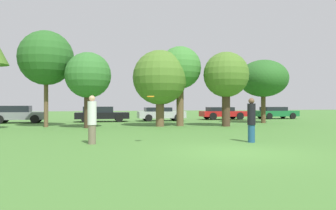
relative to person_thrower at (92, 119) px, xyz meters
The scene contains 15 objects.
ground_plane 5.43m from the person_thrower, 38.06° to the right, with size 120.00×120.00×0.00m, color #477A33.
person_thrower is the anchor object (origin of this frame).
person_catcher 6.14m from the person_thrower, 11.37° to the right, with size 0.32×0.32×1.74m.
frisbee 2.36m from the person_thrower, 16.40° to the right, with size 0.28×0.28×0.06m.
tree_1 10.87m from the person_thrower, 103.27° to the left, with size 3.53×3.53×6.26m.
tree_2 8.71m from the person_thrower, 88.39° to the left, with size 2.86×2.86×4.74m.
tree_3 10.07m from the person_thrower, 59.93° to the left, with size 3.65×3.65×5.10m.
tree_4 11.08m from the person_thrower, 53.42° to the left, with size 2.89×2.89×5.44m.
tree_5 11.98m from the person_thrower, 38.43° to the left, with size 3.04×3.04×5.00m.
tree_6 17.16m from the person_thrower, 35.85° to the left, with size 3.87×3.87×4.98m.
parked_car_grey 16.08m from the person_thrower, 107.40° to the left, with size 4.15×2.00×1.36m.
parked_car_black 15.39m from the person_thrower, 84.10° to the left, with size 4.52×2.06×1.28m.
parked_car_silver 16.65m from the person_thrower, 65.99° to the left, with size 4.23×2.02×1.20m.
parked_car_red 20.72m from the person_thrower, 50.54° to the left, with size 4.49×2.03×1.19m.
parked_car_green 24.76m from the person_thrower, 39.84° to the left, with size 4.27×2.10×1.20m.
Camera 1 is at (-4.91, -9.12, 1.51)m, focal length 34.62 mm.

